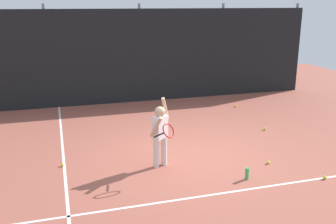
# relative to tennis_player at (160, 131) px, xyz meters

# --- Properties ---
(ground_plane) EXTENTS (20.00, 20.00, 0.00)m
(ground_plane) POSITION_rel_tennis_player_xyz_m (0.79, 0.39, -0.73)
(ground_plane) COLOR #9E5142
(court_line_baseline) EXTENTS (9.00, 0.05, 0.00)m
(court_line_baseline) POSITION_rel_tennis_player_xyz_m (0.79, -1.36, -0.72)
(court_line_baseline) COLOR white
(court_line_baseline) RESTS_ON ground
(court_line_sideline) EXTENTS (0.05, 9.00, 0.00)m
(court_line_sideline) POSITION_rel_tennis_player_xyz_m (-1.81, 1.39, -0.72)
(court_line_sideline) COLOR white
(court_line_sideline) RESTS_ON ground
(back_fence_windscreen) EXTENTS (11.49, 0.08, 2.90)m
(back_fence_windscreen) POSITION_rel_tennis_player_xyz_m (0.79, 5.13, 0.73)
(back_fence_windscreen) COLOR black
(back_fence_windscreen) RESTS_ON ground
(fence_post_1) EXTENTS (0.09, 0.09, 3.05)m
(fence_post_1) POSITION_rel_tennis_player_xyz_m (-2.01, 5.19, 0.80)
(fence_post_1) COLOR slate
(fence_post_1) RESTS_ON ground
(fence_post_2) EXTENTS (0.09, 0.09, 3.05)m
(fence_post_2) POSITION_rel_tennis_player_xyz_m (0.79, 5.19, 0.80)
(fence_post_2) COLOR slate
(fence_post_2) RESTS_ON ground
(fence_post_3) EXTENTS (0.09, 0.09, 3.05)m
(fence_post_3) POSITION_rel_tennis_player_xyz_m (3.58, 5.19, 0.80)
(fence_post_3) COLOR slate
(fence_post_3) RESTS_ON ground
(fence_post_4) EXTENTS (0.09, 0.09, 3.05)m
(fence_post_4) POSITION_rel_tennis_player_xyz_m (6.38, 5.19, 0.80)
(fence_post_4) COLOR slate
(fence_post_4) RESTS_ON ground
(tennis_player) EXTENTS (0.48, 0.85, 1.35)m
(tennis_player) POSITION_rel_tennis_player_xyz_m (0.00, 0.00, 0.00)
(tennis_player) COLOR silver
(tennis_player) RESTS_ON ground
(water_bottle) EXTENTS (0.07, 0.07, 0.22)m
(water_bottle) POSITION_rel_tennis_player_xyz_m (1.34, -0.99, -0.62)
(water_bottle) COLOR green
(water_bottle) RESTS_ON ground
(tennis_ball_0) EXTENTS (0.07, 0.07, 0.07)m
(tennis_ball_0) POSITION_rel_tennis_player_xyz_m (3.09, 1.36, -0.69)
(tennis_ball_0) COLOR #CCE033
(tennis_ball_0) RESTS_ON ground
(tennis_ball_2) EXTENTS (0.07, 0.07, 0.07)m
(tennis_ball_2) POSITION_rel_tennis_player_xyz_m (3.39, 3.57, -0.69)
(tennis_ball_2) COLOR #CCE033
(tennis_ball_2) RESTS_ON ground
(tennis_ball_3) EXTENTS (0.07, 0.07, 0.07)m
(tennis_ball_3) POSITION_rel_tennis_player_xyz_m (2.70, -1.40, -0.69)
(tennis_ball_3) COLOR #CCE033
(tennis_ball_3) RESTS_ON ground
(tennis_ball_4) EXTENTS (0.07, 0.07, 0.07)m
(tennis_ball_4) POSITION_rel_tennis_player_xyz_m (-1.84, 0.54, -0.69)
(tennis_ball_4) COLOR #CCE033
(tennis_ball_4) RESTS_ON ground
(tennis_ball_6) EXTENTS (0.07, 0.07, 0.07)m
(tennis_ball_6) POSITION_rel_tennis_player_xyz_m (2.08, -0.51, -0.69)
(tennis_ball_6) COLOR #CCE033
(tennis_ball_6) RESTS_ON ground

